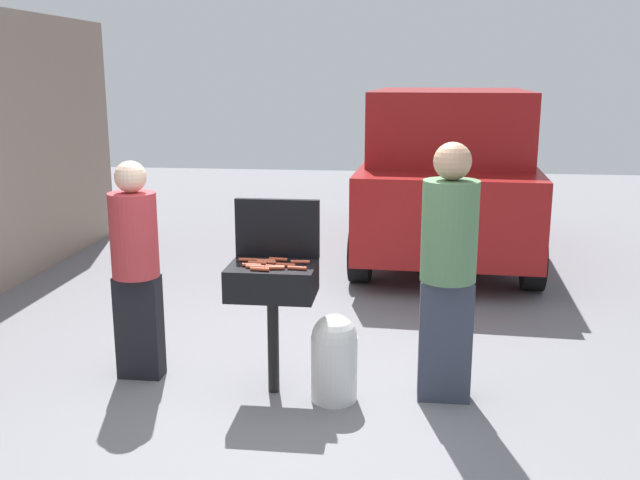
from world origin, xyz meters
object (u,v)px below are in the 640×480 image
object	(u,v)px
propane_tank	(334,356)
person_right	(448,264)
hot_dog_4	(266,261)
hot_dog_5	(297,268)
hot_dog_0	(267,262)
parked_minivan	(448,172)
hot_dog_3	(257,263)
hot_dog_8	(255,267)
hot_dog_12	(275,267)
hot_dog_10	(275,268)
hot_dog_7	(278,259)
hot_dog_2	(300,262)
person_left	(136,263)
bbq_grill	(272,285)
hot_dog_11	(286,265)
hot_dog_1	(260,269)
hot_dog_9	(252,265)
hot_dog_6	(248,260)

from	to	relation	value
propane_tank	person_right	size ratio (longest dim) A/B	0.35
hot_dog_4	hot_dog_5	distance (m)	0.29
hot_dog_0	parked_minivan	size ratio (longest dim) A/B	0.03
hot_dog_3	hot_dog_8	size ratio (longest dim) A/B	1.00
hot_dog_12	parked_minivan	distance (m)	4.58
hot_dog_4	hot_dog_10	distance (m)	0.20
hot_dog_7	parked_minivan	world-z (taller)	parked_minivan
hot_dog_5	hot_dog_7	distance (m)	0.27
hot_dog_3	hot_dog_10	distance (m)	0.18
hot_dog_2	hot_dog_7	world-z (taller)	same
hot_dog_0	person_left	bearing A→B (deg)	172.83
bbq_grill	hot_dog_11	bearing A→B (deg)	-18.16
hot_dog_4	bbq_grill	bearing A→B (deg)	-48.23
bbq_grill	hot_dog_4	distance (m)	0.18
hot_dog_1	hot_dog_3	distance (m)	0.16
hot_dog_9	hot_dog_11	world-z (taller)	same
hot_dog_1	hot_dog_10	xyz separation A→B (m)	(0.09, 0.04, 0.00)
parked_minivan	person_right	bearing A→B (deg)	89.94
hot_dog_6	hot_dog_10	distance (m)	0.29
hot_dog_11	person_left	bearing A→B (deg)	170.92
person_right	hot_dog_8	bearing A→B (deg)	7.73
hot_dog_1	hot_dog_12	world-z (taller)	same
bbq_grill	person_right	distance (m)	1.21
hot_dog_0	hot_dog_4	size ratio (longest dim) A/B	1.00
hot_dog_7	hot_dog_8	xyz separation A→B (m)	(-0.12, -0.21, 0.00)
hot_dog_5	hot_dog_8	xyz separation A→B (m)	(-0.28, -0.00, 0.00)
hot_dog_4	hot_dog_11	world-z (taller)	same
hot_dog_0	hot_dog_6	world-z (taller)	same
hot_dog_10	bbq_grill	bearing A→B (deg)	109.06
hot_dog_9	hot_dog_10	world-z (taller)	same
hot_dog_10	hot_dog_1	bearing A→B (deg)	-154.59
hot_dog_8	hot_dog_10	size ratio (longest dim) A/B	1.00
hot_dog_6	hot_dog_9	world-z (taller)	same
hot_dog_3	propane_tank	size ratio (longest dim) A/B	0.21
hot_dog_4	hot_dog_6	world-z (taller)	same
hot_dog_2	hot_dog_9	bearing A→B (deg)	-158.18
hot_dog_3	parked_minivan	xyz separation A→B (m)	(1.51, 4.28, 0.08)
hot_dog_5	hot_dog_6	size ratio (longest dim) A/B	1.00
hot_dog_5	person_right	size ratio (longest dim) A/B	0.07
hot_dog_1	hot_dog_9	world-z (taller)	same
hot_dog_11	parked_minivan	world-z (taller)	parked_minivan
hot_dog_0	person_right	size ratio (longest dim) A/B	0.07
hot_dog_3	person_right	xyz separation A→B (m)	(1.29, 0.04, 0.02)
hot_dog_6	hot_dog_12	bearing A→B (deg)	-35.67
hot_dog_11	hot_dog_1	bearing A→B (deg)	-140.31
propane_tank	hot_dog_0	bearing A→B (deg)	168.01
hot_dog_5	hot_dog_6	bearing A→B (deg)	155.15
bbq_grill	propane_tank	size ratio (longest dim) A/B	1.51
hot_dog_12	person_left	bearing A→B (deg)	167.52
hot_dog_9	person_left	distance (m)	0.93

